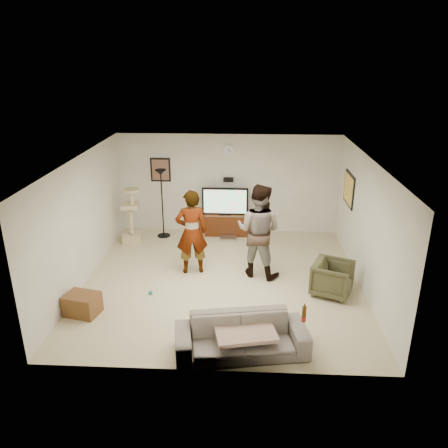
{
  "coord_description": "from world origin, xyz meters",
  "views": [
    {
      "loc": [
        0.44,
        -7.98,
        4.31
      ],
      "look_at": [
        0.02,
        0.2,
        1.15
      ],
      "focal_mm": 35.53,
      "sensor_mm": 36.0,
      "label": 1
    }
  ],
  "objects_px": {
    "cat_tree": "(131,215)",
    "person_right": "(259,231)",
    "person_left": "(192,232)",
    "tv_stand": "(225,224)",
    "sofa": "(241,336)",
    "tv": "(225,201)",
    "armchair": "(333,278)",
    "side_table": "(82,304)",
    "floor_lamp": "(162,204)",
    "beer_bottle": "(304,314)"
  },
  "relations": [
    {
      "from": "tv_stand",
      "to": "tv",
      "type": "xyz_separation_m",
      "value": [
        0.0,
        0.0,
        0.61
      ]
    },
    {
      "from": "sofa",
      "to": "armchair",
      "type": "distance_m",
      "value": 2.53
    },
    {
      "from": "tv_stand",
      "to": "tv",
      "type": "relative_size",
      "value": 1.12
    },
    {
      "from": "floor_lamp",
      "to": "side_table",
      "type": "relative_size",
      "value": 2.98
    },
    {
      "from": "beer_bottle",
      "to": "armchair",
      "type": "xyz_separation_m",
      "value": [
        0.78,
        1.88,
        -0.38
      ]
    },
    {
      "from": "tv_stand",
      "to": "tv",
      "type": "height_order",
      "value": "tv"
    },
    {
      "from": "person_left",
      "to": "beer_bottle",
      "type": "height_order",
      "value": "person_left"
    },
    {
      "from": "tv_stand",
      "to": "floor_lamp",
      "type": "distance_m",
      "value": 1.66
    },
    {
      "from": "tv_stand",
      "to": "armchair",
      "type": "xyz_separation_m",
      "value": [
        2.18,
        -2.93,
        0.06
      ]
    },
    {
      "from": "armchair",
      "to": "side_table",
      "type": "bearing_deg",
      "value": 124.59
    },
    {
      "from": "floor_lamp",
      "to": "cat_tree",
      "type": "distance_m",
      "value": 0.83
    },
    {
      "from": "tv",
      "to": "person_left",
      "type": "xyz_separation_m",
      "value": [
        -0.58,
        -2.14,
        0.02
      ]
    },
    {
      "from": "armchair",
      "to": "person_left",
      "type": "bearing_deg",
      "value": 97.01
    },
    {
      "from": "beer_bottle",
      "to": "floor_lamp",
      "type": "bearing_deg",
      "value": 122.77
    },
    {
      "from": "tv_stand",
      "to": "beer_bottle",
      "type": "xyz_separation_m",
      "value": [
        1.4,
        -4.8,
        0.44
      ]
    },
    {
      "from": "person_right",
      "to": "side_table",
      "type": "height_order",
      "value": "person_right"
    },
    {
      "from": "tv_stand",
      "to": "cat_tree",
      "type": "distance_m",
      "value": 2.37
    },
    {
      "from": "person_left",
      "to": "cat_tree",
      "type": "bearing_deg",
      "value": -54.43
    },
    {
      "from": "side_table",
      "to": "sofa",
      "type": "bearing_deg",
      "value": -18.54
    },
    {
      "from": "floor_lamp",
      "to": "side_table",
      "type": "xyz_separation_m",
      "value": [
        -0.79,
        -3.63,
        -0.66
      ]
    },
    {
      "from": "person_right",
      "to": "tv_stand",
      "type": "bearing_deg",
      "value": -48.4
    },
    {
      "from": "beer_bottle",
      "to": "side_table",
      "type": "xyz_separation_m",
      "value": [
        -3.74,
        0.94,
        -0.52
      ]
    },
    {
      "from": "side_table",
      "to": "tv",
      "type": "bearing_deg",
      "value": 58.89
    },
    {
      "from": "person_left",
      "to": "beer_bottle",
      "type": "relative_size",
      "value": 7.18
    },
    {
      "from": "tv",
      "to": "person_right",
      "type": "height_order",
      "value": "person_right"
    },
    {
      "from": "tv",
      "to": "cat_tree",
      "type": "distance_m",
      "value": 2.34
    },
    {
      "from": "armchair",
      "to": "side_table",
      "type": "distance_m",
      "value": 4.61
    },
    {
      "from": "sofa",
      "to": "armchair",
      "type": "xyz_separation_m",
      "value": [
        1.7,
        1.88,
        0.04
      ]
    },
    {
      "from": "person_left",
      "to": "tv_stand",
      "type": "bearing_deg",
      "value": -117.53
    },
    {
      "from": "tv",
      "to": "cat_tree",
      "type": "xyz_separation_m",
      "value": [
        -2.24,
        -0.64,
        -0.19
      ]
    },
    {
      "from": "beer_bottle",
      "to": "armchair",
      "type": "distance_m",
      "value": 2.07
    },
    {
      "from": "tv_stand",
      "to": "person_left",
      "type": "bearing_deg",
      "value": -105.26
    },
    {
      "from": "person_left",
      "to": "side_table",
      "type": "height_order",
      "value": "person_left"
    },
    {
      "from": "tv_stand",
      "to": "floor_lamp",
      "type": "relative_size",
      "value": 0.76
    },
    {
      "from": "person_right",
      "to": "sofa",
      "type": "xyz_separation_m",
      "value": [
        -0.3,
        -2.63,
        -0.68
      ]
    },
    {
      "from": "cat_tree",
      "to": "sofa",
      "type": "bearing_deg",
      "value": -56.83
    },
    {
      "from": "tv",
      "to": "armchair",
      "type": "relative_size",
      "value": 1.59
    },
    {
      "from": "tv_stand",
      "to": "cat_tree",
      "type": "height_order",
      "value": "cat_tree"
    },
    {
      "from": "sofa",
      "to": "beer_bottle",
      "type": "height_order",
      "value": "beer_bottle"
    },
    {
      "from": "tv",
      "to": "sofa",
      "type": "relative_size",
      "value": 0.57
    },
    {
      "from": "cat_tree",
      "to": "person_right",
      "type": "bearing_deg",
      "value": -26.99
    },
    {
      "from": "tv_stand",
      "to": "sofa",
      "type": "xyz_separation_m",
      "value": [
        0.48,
        -4.8,
        0.02
      ]
    },
    {
      "from": "tv_stand",
      "to": "sofa",
      "type": "relative_size",
      "value": 0.64
    },
    {
      "from": "cat_tree",
      "to": "person_right",
      "type": "distance_m",
      "value": 3.4
    },
    {
      "from": "person_left",
      "to": "sofa",
      "type": "distance_m",
      "value": 2.93
    },
    {
      "from": "cat_tree",
      "to": "armchair",
      "type": "distance_m",
      "value": 4.99
    },
    {
      "from": "sofa",
      "to": "tv",
      "type": "bearing_deg",
      "value": 86.2
    },
    {
      "from": "cat_tree",
      "to": "floor_lamp",
      "type": "bearing_deg",
      "value": 30.42
    },
    {
      "from": "person_left",
      "to": "armchair",
      "type": "xyz_separation_m",
      "value": [
        2.77,
        -0.79,
        -0.57
      ]
    },
    {
      "from": "cat_tree",
      "to": "person_right",
      "type": "height_order",
      "value": "person_right"
    }
  ]
}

